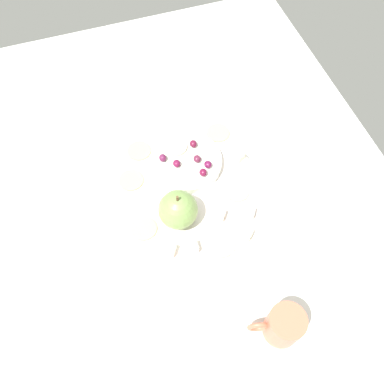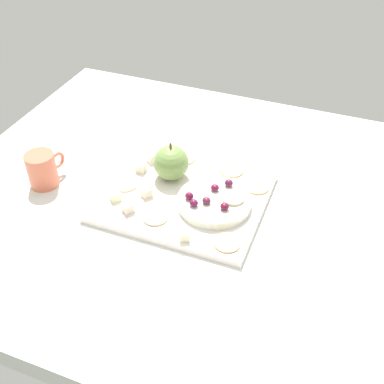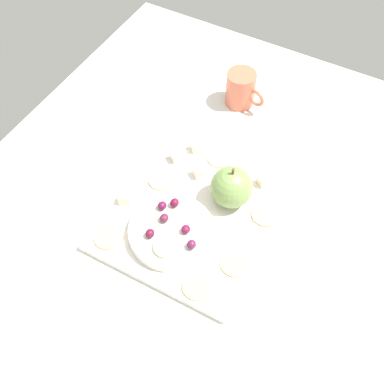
% 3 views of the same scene
% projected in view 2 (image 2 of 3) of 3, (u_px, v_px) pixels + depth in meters
% --- Properties ---
extents(table, '(1.14, 0.93, 0.05)m').
position_uv_depth(table, '(202.00, 206.00, 1.06)').
color(table, silver).
rests_on(table, ground).
extents(platter, '(0.34, 0.29, 0.02)m').
position_uv_depth(platter, '(184.00, 197.00, 1.04)').
color(platter, white).
rests_on(platter, table).
extents(serving_dish, '(0.15, 0.15, 0.02)m').
position_uv_depth(serving_dish, '(214.00, 202.00, 1.00)').
color(serving_dish, white).
rests_on(serving_dish, platter).
extents(apple_whole, '(0.08, 0.08, 0.08)m').
position_uv_depth(apple_whole, '(171.00, 163.00, 1.06)').
color(apple_whole, '#789A4F').
rests_on(apple_whole, platter).
extents(apple_stem, '(0.01, 0.00, 0.01)m').
position_uv_depth(apple_stem, '(171.00, 146.00, 1.03)').
color(apple_stem, brown).
rests_on(apple_stem, apple_whole).
extents(cheese_cube_0, '(0.02, 0.02, 0.02)m').
position_uv_depth(cheese_cube_0, '(141.00, 168.00, 1.09)').
color(cheese_cube_0, white).
rests_on(cheese_cube_0, platter).
extents(cheese_cube_1, '(0.03, 0.03, 0.02)m').
position_uv_depth(cheese_cube_1, '(184.00, 235.00, 0.92)').
color(cheese_cube_1, '#F5EFC1').
rests_on(cheese_cube_1, platter).
extents(cheese_cube_2, '(0.03, 0.03, 0.02)m').
position_uv_depth(cheese_cube_2, '(147.00, 192.00, 1.02)').
color(cheese_cube_2, '#F9E1C5').
rests_on(cheese_cube_2, platter).
extents(cheese_cube_3, '(0.03, 0.03, 0.02)m').
position_uv_depth(cheese_cube_3, '(115.00, 196.00, 1.01)').
color(cheese_cube_3, '#F3F4C2').
rests_on(cheese_cube_3, platter).
extents(cheese_cube_4, '(0.03, 0.03, 0.02)m').
position_uv_depth(cheese_cube_4, '(128.00, 208.00, 0.99)').
color(cheese_cube_4, '#F5E5CF').
rests_on(cheese_cube_4, platter).
extents(cheese_cube_5, '(0.03, 0.03, 0.02)m').
position_uv_depth(cheese_cube_5, '(152.00, 158.00, 1.12)').
color(cheese_cube_5, '#F9E6CF').
rests_on(cheese_cube_5, platter).
extents(cracker_0, '(0.05, 0.05, 0.00)m').
position_uv_depth(cracker_0, '(232.00, 170.00, 1.10)').
color(cracker_0, '#D3B97E').
rests_on(cracker_0, platter).
extents(cracker_1, '(0.05, 0.05, 0.00)m').
position_uv_depth(cracker_1, '(155.00, 217.00, 0.98)').
color(cracker_1, '#D4B288').
rests_on(cracker_1, platter).
extents(cracker_2, '(0.05, 0.05, 0.00)m').
position_uv_depth(cracker_2, '(257.00, 187.00, 1.05)').
color(cracker_2, '#DFB67D').
rests_on(cracker_2, platter).
extents(cracker_3, '(0.05, 0.05, 0.00)m').
position_uv_depth(cracker_3, '(126.00, 184.00, 1.06)').
color(cracker_3, beige).
rests_on(cracker_3, platter).
extents(cracker_4, '(0.05, 0.05, 0.00)m').
position_uv_depth(cracker_4, '(184.00, 158.00, 1.13)').
color(cracker_4, '#E1B482').
rests_on(cracker_4, platter).
extents(cracker_5, '(0.05, 0.05, 0.00)m').
position_uv_depth(cracker_5, '(227.00, 243.00, 0.92)').
color(cracker_5, '#DDB87F').
rests_on(cracker_5, platter).
extents(grape_0, '(0.02, 0.02, 0.02)m').
position_uv_depth(grape_0, '(229.00, 183.00, 1.02)').
color(grape_0, '#601D42').
rests_on(grape_0, serving_dish).
extents(grape_1, '(0.02, 0.02, 0.02)m').
position_uv_depth(grape_1, '(225.00, 207.00, 0.96)').
color(grape_1, maroon).
rests_on(grape_1, serving_dish).
extents(grape_2, '(0.02, 0.02, 0.01)m').
position_uv_depth(grape_2, '(207.00, 201.00, 0.98)').
color(grape_2, '#612039').
rests_on(grape_2, serving_dish).
extents(grape_3, '(0.02, 0.02, 0.02)m').
position_uv_depth(grape_3, '(194.00, 203.00, 0.97)').
color(grape_3, '#62153E').
rests_on(grape_3, serving_dish).
extents(grape_4, '(0.02, 0.02, 0.01)m').
position_uv_depth(grape_4, '(215.00, 188.00, 1.01)').
color(grape_4, maroon).
rests_on(grape_4, serving_dish).
extents(grape_5, '(0.02, 0.02, 0.02)m').
position_uv_depth(grape_5, '(189.00, 196.00, 0.99)').
color(grape_5, maroon).
rests_on(grape_5, serving_dish).
extents(apple_slice_0, '(0.05, 0.05, 0.01)m').
position_uv_depth(apple_slice_0, '(233.00, 198.00, 0.99)').
color(apple_slice_0, beige).
rests_on(apple_slice_0, serving_dish).
extents(cup, '(0.06, 0.10, 0.08)m').
position_uv_depth(cup, '(43.00, 169.00, 1.06)').
color(cup, '#D9694D').
rests_on(cup, table).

